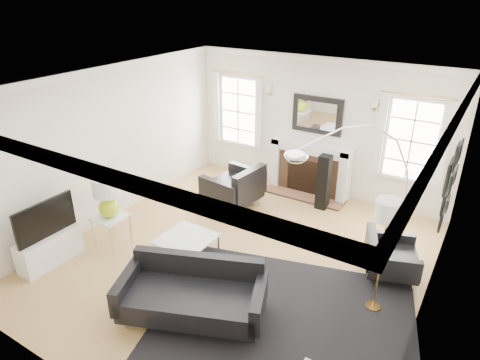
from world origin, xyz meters
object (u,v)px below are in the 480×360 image
Objects in this scene: fireplace at (310,169)px; coffee_table at (186,239)px; sofa at (193,294)px; arc_floor_lamp at (353,190)px; armchair_left at (236,187)px; gourd_lamp at (107,194)px; armchair_right at (388,257)px.

fireplace reaches higher than coffee_table.
sofa is 2.75m from arc_floor_lamp.
gourd_lamp is (-0.98, -2.32, 0.57)m from armchair_left.
fireplace reaches higher than armchair_left.
fireplace is 2.62m from arc_floor_lamp.
fireplace is at bearing 52.70° from armchair_left.
armchair_right is 1.45× the size of gourd_lamp.
armchair_left is at bearing 167.72° from armchair_right.
coffee_table is (-0.90, 0.99, -0.01)m from sofa.
armchair_left reaches higher than sofa.
gourd_lamp is 0.30× the size of arc_floor_lamp.
armchair_left is at bearing 67.07° from gourd_lamp.
arc_floor_lamp reaches higher than coffee_table.
coffee_table is (-0.71, -3.24, -0.21)m from fireplace.
coffee_table is 2.71m from arc_floor_lamp.
sofa is 2.96× the size of gourd_lamp.
gourd_lamp is at bearing -118.60° from fireplace.
sofa reaches higher than armchair_right.
coffee_table is at bearing 17.10° from gourd_lamp.
fireplace is 2.42× the size of gourd_lamp.
armchair_right is at bearing 1.83° from arc_floor_lamp.
armchair_left is at bearing -127.30° from fireplace.
coffee_table is at bearing -151.13° from arc_floor_lamp.
sofa is 2.97m from armchair_right.
fireplace is 3.32m from coffee_table.
coffee_table is (-2.86, -1.24, 0.02)m from armchair_right.
fireplace is at bearing 77.64° from coffee_table.
arc_floor_lamp is (3.49, 1.61, 0.31)m from gourd_lamp.
armchair_right is (1.95, 2.24, -0.03)m from sofa.
fireplace is 0.72× the size of arc_floor_lamp.
armchair_right is 1.16m from arc_floor_lamp.
gourd_lamp is (-2.17, 0.60, 0.63)m from sofa.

